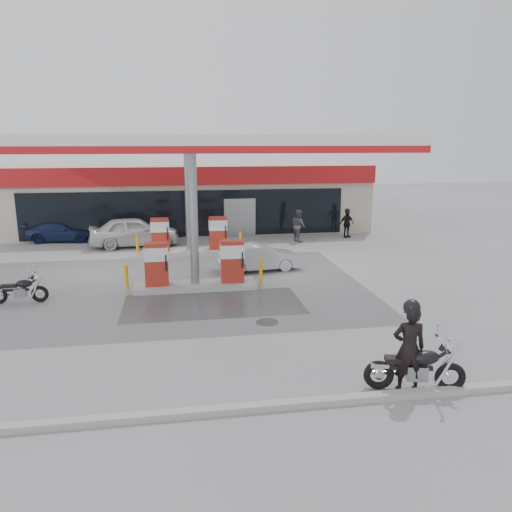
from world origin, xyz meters
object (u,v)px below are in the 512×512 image
(parked_motorcycle, at_px, (20,291))
(sedan_white, at_px, (134,232))
(hatchback_silver, at_px, (259,257))
(attendant, at_px, (299,226))
(biker_main, at_px, (409,348))
(pump_island_far, at_px, (190,239))
(main_motorcycle, at_px, (417,369))
(parked_car_left, at_px, (61,232))
(biker_walking, at_px, (347,224))
(pump_island_near, at_px, (195,270))

(parked_motorcycle, xyz_separation_m, sedan_white, (3.17, 9.00, 0.34))
(parked_motorcycle, relative_size, hatchback_silver, 0.55)
(attendant, height_order, hatchback_silver, attendant)
(biker_main, xyz_separation_m, sedan_white, (-7.05, 16.87, -0.21))
(sedan_white, relative_size, attendant, 2.60)
(pump_island_far, relative_size, attendant, 2.93)
(biker_main, height_order, sedan_white, biker_main)
(main_motorcycle, height_order, biker_main, biker_main)
(pump_island_far, bearing_deg, attendant, 19.11)
(parked_car_left, bearing_deg, attendant, -95.37)
(pump_island_far, bearing_deg, biker_walking, 16.99)
(parked_motorcycle, height_order, parked_car_left, parked_car_left)
(hatchback_silver, distance_m, parked_car_left, 12.54)
(biker_walking, bearing_deg, attendant, 177.85)
(biker_main, distance_m, hatchback_silver, 10.97)
(main_motorcycle, relative_size, attendant, 1.26)
(biker_main, height_order, hatchback_silver, biker_main)
(main_motorcycle, bearing_deg, sedan_white, 126.51)
(hatchback_silver, bearing_deg, pump_island_far, 29.06)
(pump_island_far, xyz_separation_m, biker_walking, (9.00, 2.75, 0.08))
(biker_main, relative_size, attendant, 1.13)
(sedan_white, distance_m, biker_walking, 11.80)
(pump_island_far, bearing_deg, parked_car_left, 148.53)
(parked_motorcycle, relative_size, sedan_white, 0.42)
(pump_island_near, distance_m, hatchback_silver, 3.58)
(hatchback_silver, xyz_separation_m, parked_car_left, (-9.67, 7.99, -0.03))
(biker_walking, bearing_deg, main_motorcycle, -119.35)
(pump_island_far, xyz_separation_m, parked_car_left, (-6.85, 4.19, -0.17))
(pump_island_near, bearing_deg, biker_walking, 44.19)
(pump_island_far, xyz_separation_m, attendant, (6.00, 2.08, 0.17))
(biker_main, relative_size, parked_car_left, 0.53)
(pump_island_far, relative_size, biker_main, 2.60)
(parked_motorcycle, bearing_deg, pump_island_far, 49.45)
(pump_island_far, bearing_deg, pump_island_near, -90.00)
(parked_motorcycle, height_order, biker_walking, biker_walking)
(biker_walking, bearing_deg, sedan_white, 167.91)
(sedan_white, bearing_deg, biker_main, -164.07)
(parked_motorcycle, bearing_deg, main_motorcycle, -36.55)
(pump_island_near, relative_size, hatchback_silver, 1.49)
(attendant, bearing_deg, pump_island_far, 95.01)
(hatchback_silver, bearing_deg, sedan_white, 35.57)
(biker_main, bearing_deg, pump_island_far, -65.07)
(sedan_white, height_order, hatchback_silver, sedan_white)
(main_motorcycle, xyz_separation_m, attendant, (1.54, 16.79, 0.37))
(biker_main, relative_size, biker_walking, 1.26)
(main_motorcycle, distance_m, sedan_white, 18.40)
(biker_walking, bearing_deg, parked_car_left, 160.03)
(main_motorcycle, relative_size, biker_main, 1.11)
(parked_motorcycle, bearing_deg, biker_main, -36.92)
(parked_motorcycle, height_order, sedan_white, sedan_white)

